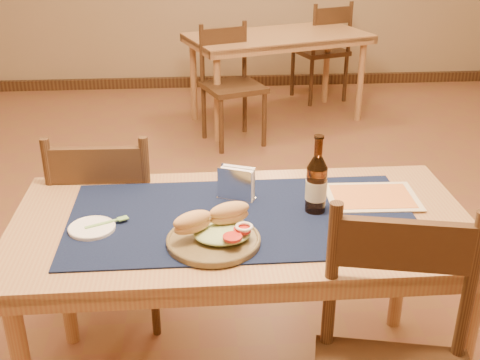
{
  "coord_description": "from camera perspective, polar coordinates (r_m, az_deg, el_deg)",
  "views": [
    {
      "loc": [
        -0.15,
        -2.63,
        1.75
      ],
      "look_at": [
        0.0,
        -0.7,
        0.85
      ],
      "focal_mm": 45.0,
      "sensor_mm": 36.0,
      "label": 1
    }
  ],
  "objects": [
    {
      "name": "chair_back_far",
      "position": [
        5.84,
        7.82,
        12.16
      ],
      "size": [
        0.55,
        0.55,
        0.94
      ],
      "color": "#452E18",
      "rests_on": "ground"
    },
    {
      "name": "beer_bottle",
      "position": [
        2.1,
        7.26,
        -0.36
      ],
      "size": [
        0.08,
        0.08,
        0.28
      ],
      "color": "#3F200B",
      "rests_on": "placemat"
    },
    {
      "name": "fork",
      "position": [
        2.08,
        -12.2,
        -3.87
      ],
      "size": [
        0.14,
        0.08,
        0.0
      ],
      "color": "#7AB865",
      "rests_on": "side_plate"
    },
    {
      "name": "baseboard",
      "position": [
        3.14,
        -1.01,
        -7.91
      ],
      "size": [
        6.0,
        7.0,
        0.1
      ],
      "color": "#452E18",
      "rests_on": "ground"
    },
    {
      "name": "napkin_holder",
      "position": [
        2.19,
        -0.36,
        -0.4
      ],
      "size": [
        0.15,
        0.1,
        0.12
      ],
      "color": "silver",
      "rests_on": "placemat"
    },
    {
      "name": "placemat",
      "position": [
        2.09,
        0.21,
        -3.56
      ],
      "size": [
        1.2,
        0.6,
        0.01
      ],
      "primitive_type": "cube",
      "color": "#0E1934",
      "rests_on": "main_table"
    },
    {
      "name": "chair_back_near",
      "position": [
        4.72,
        -0.84,
        9.18
      ],
      "size": [
        0.54,
        0.54,
        0.91
      ],
      "color": "#452E18",
      "rests_on": "ground"
    },
    {
      "name": "chair_main_far",
      "position": [
        2.67,
        -12.2,
        -3.98
      ],
      "size": [
        0.45,
        0.45,
        0.94
      ],
      "color": "#452E18",
      "rests_on": "ground"
    },
    {
      "name": "back_table",
      "position": [
        5.17,
        3.61,
        12.75
      ],
      "size": [
        1.63,
        1.16,
        0.75
      ],
      "color": "#A37D4C",
      "rests_on": "ground"
    },
    {
      "name": "side_plate",
      "position": [
        2.07,
        -13.87,
        -4.41
      ],
      "size": [
        0.16,
        0.16,
        0.01
      ],
      "color": "white",
      "rests_on": "placemat"
    },
    {
      "name": "main_table",
      "position": [
        2.14,
        0.21,
        -5.57
      ],
      "size": [
        1.6,
        0.8,
        0.75
      ],
      "color": "#A37D4C",
      "rests_on": "ground"
    },
    {
      "name": "sandwich_plate",
      "position": [
        1.93,
        -2.37,
        -5.09
      ],
      "size": [
        0.3,
        0.3,
        0.12
      ],
      "color": "brown",
      "rests_on": "placemat"
    },
    {
      "name": "menu_card",
      "position": [
        2.28,
        12.41,
        -1.56
      ],
      "size": [
        0.34,
        0.26,
        0.01
      ],
      "color": "beige",
      "rests_on": "placemat"
    }
  ]
}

